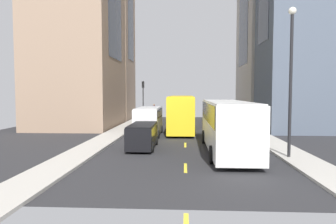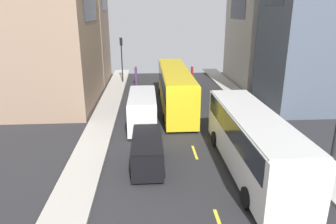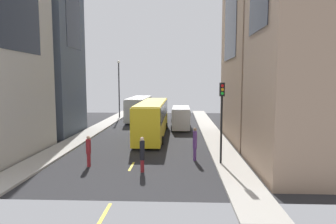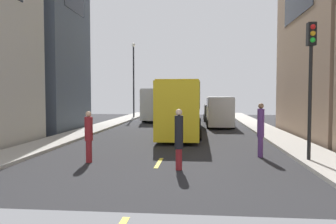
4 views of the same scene
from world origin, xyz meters
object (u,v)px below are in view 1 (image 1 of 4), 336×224
object	(u,v)px
delivery_van_white	(149,119)
pedestrian_crossing_near	(179,111)
pedestrian_waiting_curb	(154,112)
traffic_light_near_corner	(143,93)
streetcar_yellow	(181,110)
pedestrian_walking_far	(205,112)
car_black_0	(143,134)
city_bus_white	(227,122)

from	to	relation	value
delivery_van_white	pedestrian_crossing_near	xyz separation A→B (m)	(-2.47, -17.15, -0.32)
pedestrian_waiting_curb	traffic_light_near_corner	world-z (taller)	traffic_light_near_corner
streetcar_yellow	pedestrian_walking_far	distance (m)	11.78
car_black_0	pedestrian_walking_far	world-z (taller)	pedestrian_walking_far
pedestrian_waiting_curb	pedestrian_walking_far	bearing A→B (deg)	97.54
delivery_van_white	car_black_0	distance (m)	6.53
pedestrian_crossing_near	traffic_light_near_corner	bearing A→B (deg)	85.94
delivery_van_white	pedestrian_walking_far	bearing A→B (deg)	-110.98
delivery_van_white	pedestrian_walking_far	size ratio (longest dim) A/B	2.92
delivery_van_white	pedestrian_waiting_curb	distance (m)	14.35
car_black_0	traffic_light_near_corner	size ratio (longest dim) A/B	0.87
car_black_0	pedestrian_crossing_near	distance (m)	23.75
city_bus_white	traffic_light_near_corner	world-z (taller)	traffic_light_near_corner
traffic_light_near_corner	car_black_0	bearing A→B (deg)	97.72
pedestrian_crossing_near	pedestrian_walking_far	xyz separation A→B (m)	(-3.71, 1.03, -0.08)
streetcar_yellow	pedestrian_waiting_curb	size ratio (longest dim) A/B	5.75
streetcar_yellow	delivery_van_white	distance (m)	5.70
pedestrian_walking_far	delivery_van_white	bearing A→B (deg)	-62.50
pedestrian_waiting_curb	traffic_light_near_corner	distance (m)	3.36
city_bus_white	pedestrian_crossing_near	bearing A→B (deg)	-81.68
city_bus_white	car_black_0	world-z (taller)	city_bus_white
streetcar_yellow	traffic_light_near_corner	world-z (taller)	traffic_light_near_corner
traffic_light_near_corner	city_bus_white	bearing A→B (deg)	110.77
traffic_light_near_corner	streetcar_yellow	bearing A→B (deg)	117.73
pedestrian_walking_far	pedestrian_waiting_curb	distance (m)	7.36
car_black_0	pedestrian_walking_far	bearing A→B (deg)	-104.48
pedestrian_crossing_near	pedestrian_waiting_curb	size ratio (longest dim) A/B	0.94
car_black_0	pedestrian_walking_far	distance (m)	23.37
pedestrian_waiting_curb	streetcar_yellow	bearing A→B (deg)	15.67
streetcar_yellow	pedestrian_waiting_curb	bearing A→B (deg)	-67.66
city_bus_white	car_black_0	distance (m)	5.91
car_black_0	traffic_light_near_corner	world-z (taller)	traffic_light_near_corner
city_bus_white	pedestrian_crossing_near	xyz separation A→B (m)	(3.61, -24.66, -0.81)
pedestrian_walking_far	pedestrian_waiting_curb	xyz separation A→B (m)	(7.13, 1.81, 0.17)
city_bus_white	pedestrian_waiting_curb	world-z (taller)	city_bus_white
streetcar_yellow	traffic_light_near_corner	size ratio (longest dim) A/B	2.52
delivery_van_white	pedestrian_crossing_near	distance (m)	17.33
city_bus_white	pedestrian_crossing_near	world-z (taller)	city_bus_white
delivery_van_white	streetcar_yellow	bearing A→B (deg)	-121.30
city_bus_white	pedestrian_waiting_curb	bearing A→B (deg)	-72.17
delivery_van_white	car_black_0	size ratio (longest dim) A/B	1.29
city_bus_white	traffic_light_near_corner	size ratio (longest dim) A/B	2.03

